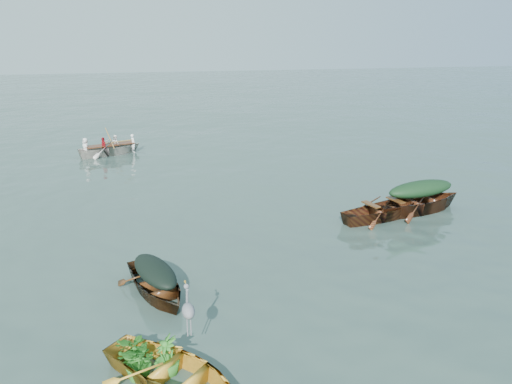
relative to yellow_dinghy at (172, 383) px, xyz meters
The scene contains 13 objects.
ground 5.73m from the yellow_dinghy, 48.99° to the left, with size 140.00×140.00×0.00m, color #384E46.
yellow_dinghy is the anchor object (origin of this frame).
dark_covered_boat 3.11m from the yellow_dinghy, 90.99° to the left, with size 1.25×3.35×0.82m, color #533013.
green_tarp_boat 10.70m from the yellow_dinghy, 36.84° to the left, with size 1.42×4.57×1.08m, color #43250F.
open_wooden_boat 9.39m from the yellow_dinghy, 40.81° to the left, with size 1.25×4.02×0.92m, color #5C3417.
rowed_boat 17.42m from the yellow_dinghy, 94.17° to the left, with size 1.24×4.14×0.98m, color beige.
dark_tarp_cover 3.17m from the yellow_dinghy, 90.99° to the left, with size 0.68×1.84×0.40m, color black.
green_tarp_cover 10.73m from the yellow_dinghy, 36.84° to the left, with size 0.78×2.51×0.52m, color black.
thwart_benches 9.40m from the yellow_dinghy, 40.81° to the left, with size 0.75×2.01×0.04m, color #4A2A11, non-canonical shape.
heron 1.06m from the yellow_dinghy, 49.41° to the left, with size 0.28×0.40×0.92m, color gray, non-canonical shape.
dinghy_weeds 0.93m from the yellow_dinghy, 131.44° to the left, with size 0.70×0.90×0.60m, color #29681B.
rowers 17.44m from the yellow_dinghy, 94.17° to the left, with size 1.12×2.90×0.76m, color white.
oars 17.42m from the yellow_dinghy, 94.17° to the left, with size 2.60×0.60×0.06m, color olive, non-canonical shape.
Camera 1 is at (-4.17, -11.34, 5.48)m, focal length 35.00 mm.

